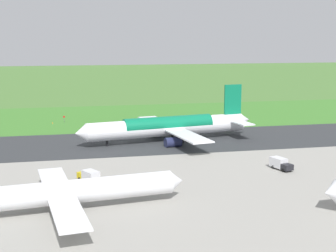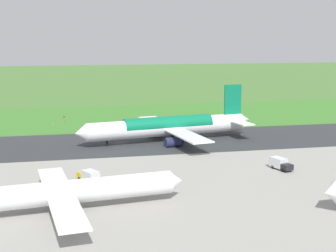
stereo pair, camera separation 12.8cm
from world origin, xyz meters
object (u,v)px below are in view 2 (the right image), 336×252
service_truck_baggage (89,176)px  no_stopping_sign (64,119)px  service_truck_fuel (280,164)px  traffic_cone_orange (53,123)px  airliner_main (169,126)px  airliner_parked_mid (63,192)px

service_truck_baggage → no_stopping_sign: (4.83, -75.08, 0.04)m
service_truck_fuel → traffic_cone_orange: bearing=-54.4°
airliner_main → airliner_parked_mid: airliner_main is taller
service_truck_fuel → airliner_parked_mid: bearing=19.9°
airliner_main → traffic_cone_orange: size_ratio=98.13×
service_truck_fuel → no_stopping_sign: (48.21, -73.97, 0.04)m
service_truck_baggage → service_truck_fuel: bearing=-178.5°
airliner_main → service_truck_baggage: size_ratio=8.74×
airliner_main → no_stopping_sign: bearing=-52.0°
airliner_main → airliner_parked_mid: (30.16, 53.33, -0.87)m
airliner_parked_mid → traffic_cone_orange: airliner_parked_mid is taller
no_stopping_sign → traffic_cone_orange: no_stopping_sign is taller
no_stopping_sign → traffic_cone_orange: bearing=13.8°
airliner_parked_mid → service_truck_fuel: airliner_parked_mid is taller
service_truck_baggage → service_truck_fuel: same height
airliner_main → service_truck_baggage: (25.03, 36.92, -2.95)m
service_truck_baggage → traffic_cone_orange: service_truck_baggage is taller
service_truck_baggage → service_truck_fuel: (-43.38, -1.11, 0.00)m
service_truck_fuel → traffic_cone_orange: service_truck_fuel is taller
airliner_main → traffic_cone_orange: (33.89, -37.18, -4.08)m
service_truck_baggage → service_truck_fuel: 43.39m
airliner_parked_mid → no_stopping_sign: airliner_parked_mid is taller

